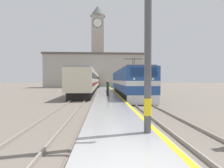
{
  "coord_description": "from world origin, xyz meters",
  "views": [
    {
      "loc": [
        -0.65,
        -3.44,
        2.2
      ],
      "look_at": [
        0.71,
        20.75,
        1.63
      ],
      "focal_mm": 28.0,
      "sensor_mm": 36.0,
      "label": 1
    }
  ],
  "objects_px": {
    "locomotive_train": "(127,83)",
    "clock_tower": "(98,44)",
    "passenger_train": "(90,81)",
    "person_on_platform": "(108,87)",
    "catenary_mast": "(150,7)"
  },
  "relations": [
    {
      "from": "locomotive_train",
      "to": "person_on_platform",
      "type": "distance_m",
      "value": 4.66
    },
    {
      "from": "clock_tower",
      "to": "person_on_platform",
      "type": "bearing_deg",
      "value": -86.97
    },
    {
      "from": "person_on_platform",
      "to": "clock_tower",
      "type": "xyz_separation_m",
      "value": [
        -2.13,
        40.35,
        13.37
      ]
    },
    {
      "from": "passenger_train",
      "to": "catenary_mast",
      "type": "distance_m",
      "value": 29.66
    },
    {
      "from": "locomotive_train",
      "to": "clock_tower",
      "type": "height_order",
      "value": "clock_tower"
    },
    {
      "from": "passenger_train",
      "to": "catenary_mast",
      "type": "height_order",
      "value": "catenary_mast"
    },
    {
      "from": "person_on_platform",
      "to": "clock_tower",
      "type": "distance_m",
      "value": 42.57
    },
    {
      "from": "locomotive_train",
      "to": "clock_tower",
      "type": "bearing_deg",
      "value": 97.71
    },
    {
      "from": "catenary_mast",
      "to": "person_on_platform",
      "type": "relative_size",
      "value": 4.77
    },
    {
      "from": "locomotive_train",
      "to": "catenary_mast",
      "type": "bearing_deg",
      "value": -95.82
    },
    {
      "from": "passenger_train",
      "to": "person_on_platform",
      "type": "bearing_deg",
      "value": -78.39
    },
    {
      "from": "passenger_train",
      "to": "locomotive_train",
      "type": "bearing_deg",
      "value": -62.52
    },
    {
      "from": "catenary_mast",
      "to": "person_on_platform",
      "type": "distance_m",
      "value": 14.62
    },
    {
      "from": "passenger_train",
      "to": "clock_tower",
      "type": "bearing_deg",
      "value": 87.83
    },
    {
      "from": "passenger_train",
      "to": "clock_tower",
      "type": "relative_size",
      "value": 1.3
    }
  ]
}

